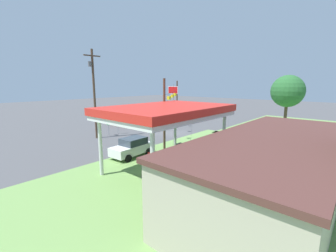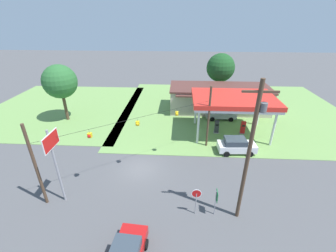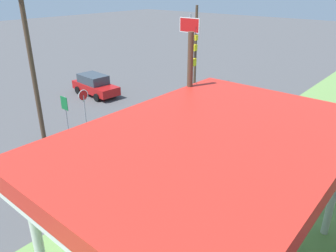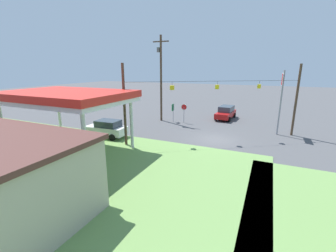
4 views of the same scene
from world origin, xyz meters
TOP-DOWN VIEW (x-y plane):
  - ground_plane at (0.00, 0.00)m, footprint 160.00×160.00m
  - gas_station_canopy at (10.58, 8.33)m, footprint 10.25×6.94m
  - fuel_pump_near at (8.86, 8.33)m, footprint 0.71×0.56m
  - car_at_pumps_front at (10.45, 3.73)m, footprint 4.33×2.28m
  - car_on_crossroad at (0.77, -10.18)m, footprint 2.39×4.99m
  - stop_sign_roadside at (5.34, -5.48)m, footprint 0.80×0.08m
  - stop_sign_overhead at (-5.72, -4.64)m, footprint 0.22×2.10m
  - route_sign at (6.89, -5.46)m, footprint 0.10×0.70m
  - utility_pole_main at (8.70, -5.51)m, footprint 2.20×0.44m
  - signal_span_gantry at (-0.00, -0.01)m, footprint 14.67×10.24m

SIDE VIEW (x-z plane):
  - ground_plane at x=0.00m, z-range 0.00..0.00m
  - fuel_pump_near at x=8.86m, z-range -0.04..1.74m
  - car_on_crossroad at x=0.77m, z-range 0.02..1.84m
  - car_at_pumps_front at x=10.45m, z-range 0.03..1.84m
  - route_sign at x=6.89m, z-range 0.51..2.91m
  - stop_sign_roadside at x=5.34m, z-range 0.56..3.06m
  - signal_span_gantry at x=0.00m, z-range 0.30..7.75m
  - gas_station_canopy at x=10.58m, z-range 2.10..7.30m
  - stop_sign_overhead at x=-5.72m, z-range 1.46..8.28m
  - utility_pole_main at x=8.70m, z-range 0.62..11.71m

